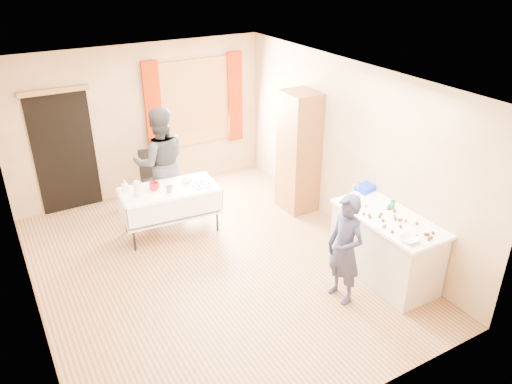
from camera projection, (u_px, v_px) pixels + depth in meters
floor at (213, 267)px, 6.95m from camera, size 4.50×5.50×0.02m
ceiling at (204, 80)px, 5.78m from camera, size 4.50×5.50×0.02m
wall_back at (140, 122)px, 8.50m from camera, size 4.50×0.02×2.60m
wall_front at (347, 303)px, 4.22m from camera, size 4.50×0.02×2.60m
wall_left at (18, 227)px, 5.36m from camera, size 0.02×5.50×2.60m
wall_right at (348, 149)px, 7.37m from camera, size 0.02×5.50×2.60m
window_frame at (195, 103)px, 8.83m from camera, size 1.32×0.06×1.52m
window_pane at (195, 103)px, 8.82m from camera, size 1.20×0.02×1.40m
curtain_left at (153, 110)px, 8.44m from camera, size 0.28×0.06×1.65m
curtain_right at (235, 97)px, 9.14m from camera, size 0.28×0.06×1.65m
doorway at (65, 153)px, 8.04m from camera, size 0.95×0.04×2.00m
door_lintel at (54, 91)px, 7.56m from camera, size 1.05×0.06×0.08m
cabinet at (298, 152)px, 8.06m from camera, size 0.50×0.60×2.00m
counter at (385, 247)px, 6.55m from camera, size 0.72×1.52×0.91m
party_table at (170, 206)px, 7.58m from camera, size 1.50×0.86×0.75m
chair at (155, 188)px, 8.52m from camera, size 0.42×0.42×0.95m
girl at (345, 249)px, 6.02m from camera, size 0.58×0.44×1.43m
woman at (161, 162)px, 7.95m from camera, size 1.15×1.03×1.79m
soda_can at (393, 205)px, 6.50m from camera, size 0.08×0.08×0.12m
mixing_bowl at (409, 240)px, 5.80m from camera, size 0.24×0.24×0.05m
foam_block at (354, 196)px, 6.77m from camera, size 0.17×0.14×0.08m
blue_basket at (366, 188)px, 7.00m from camera, size 0.34×0.26×0.08m
pitcher at (138, 189)px, 7.16m from camera, size 0.12×0.12×0.22m
cup_red at (154, 186)px, 7.36m from camera, size 0.20×0.20×0.12m
cup_rainbow at (169, 189)px, 7.30m from camera, size 0.16×0.16×0.10m
small_bowl at (187, 181)px, 7.61m from camera, size 0.22×0.22×0.05m
pastry_tray at (203, 185)px, 7.53m from camera, size 0.30×0.22×0.02m
bottle at (125, 186)px, 7.31m from camera, size 0.08×0.09×0.18m
cake_balls at (395, 220)px, 6.22m from camera, size 0.49×1.13×0.04m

